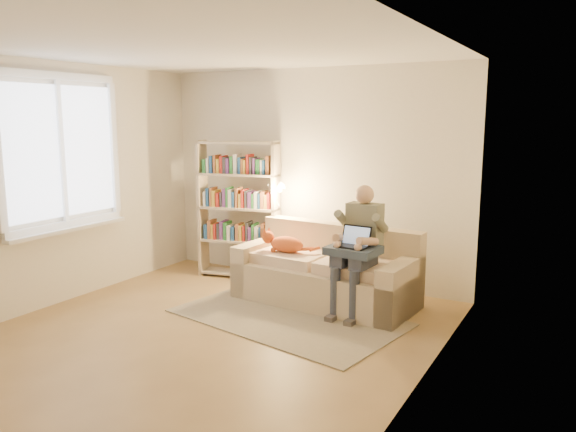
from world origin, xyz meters
The scene contains 13 objects.
floor centered at (0.00, 0.00, 0.00)m, with size 4.50×4.50×0.00m, color olive.
ceiling centered at (0.00, 0.00, 2.60)m, with size 4.00×4.50×0.02m, color white.
wall_left centered at (-2.00, 0.00, 1.30)m, with size 0.02×4.50×2.60m, color silver.
wall_right centered at (2.00, 0.00, 1.30)m, with size 0.02×4.50×2.60m, color silver.
wall_back centered at (0.00, 2.25, 1.30)m, with size 4.00×0.02×2.60m, color silver.
window centered at (-1.95, 0.20, 1.38)m, with size 0.12×1.52×1.69m.
sofa centered at (0.56, 1.54, 0.30)m, with size 2.01×1.02×0.83m.
person centered at (0.99, 1.35, 0.76)m, with size 0.39×0.59×1.33m.
cat centered at (0.08, 1.45, 0.62)m, with size 0.61×0.24×0.22m.
blanket centered at (0.93, 1.24, 0.69)m, with size 0.49×0.40×0.08m, color #2A384A.
laptop centered at (0.93, 1.25, 0.78)m, with size 0.33×0.27×0.27m.
bookshelf centered at (-0.85, 1.90, 0.96)m, with size 1.18×0.47×1.73m.
rug centered at (0.43, 0.87, 0.01)m, with size 2.26×1.33×0.01m, color gray.
Camera 1 is at (3.08, -3.88, 2.00)m, focal length 35.00 mm.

